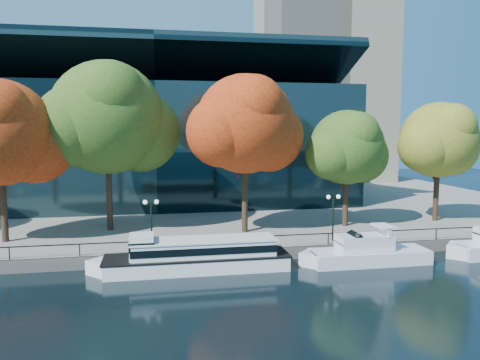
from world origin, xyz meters
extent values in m
plane|color=black|center=(0.00, 0.00, 0.00)|extent=(160.00, 160.00, 0.00)
cube|color=slate|center=(0.00, 36.50, 0.50)|extent=(90.00, 67.00, 1.00)
cube|color=#47443F|center=(0.00, 3.05, 0.50)|extent=(90.00, 0.25, 1.00)
cube|color=black|center=(0.00, 3.25, 1.95)|extent=(88.20, 0.08, 0.08)
cube|color=black|center=(0.00, 3.25, 1.45)|extent=(0.07, 0.07, 0.90)
cube|color=black|center=(-4.00, 32.00, 8.00)|extent=(50.00, 24.00, 16.00)
cube|color=black|center=(-4.00, 28.00, 17.50)|extent=(50.00, 17.14, 7.86)
cube|color=tan|center=(28.00, 55.00, 32.50)|extent=(22.00, 22.00, 65.00)
cube|color=white|center=(-1.18, 1.37, 0.54)|extent=(13.71, 3.33, 1.08)
cube|color=black|center=(-1.18, 1.37, 1.10)|extent=(13.98, 3.40, 0.12)
cube|color=white|center=(-8.04, 1.37, 0.54)|extent=(2.76, 2.76, 1.08)
cube|color=white|center=(-0.69, 1.37, 1.71)|extent=(10.69, 2.73, 1.17)
cube|color=black|center=(-0.69, 1.37, 1.76)|extent=(10.83, 2.80, 0.54)
cube|color=white|center=(-0.69, 1.37, 2.35)|extent=(10.97, 2.86, 0.10)
cube|color=white|center=(-5.29, 1.37, 2.01)|extent=(1.76, 2.33, 1.76)
cube|color=black|center=(-5.29, 1.37, 2.20)|extent=(1.81, 2.40, 0.69)
cube|color=silver|center=(12.44, 0.60, 0.54)|extent=(9.53, 2.72, 1.09)
cube|color=silver|center=(7.68, 0.60, 0.54)|extent=(2.09, 2.09, 1.09)
cube|color=silver|center=(12.44, 0.60, 1.11)|extent=(9.34, 2.67, 0.07)
cube|color=silver|center=(11.97, 0.60, 1.77)|extent=(4.29, 2.04, 1.18)
cube|color=black|center=(10.73, 0.60, 1.86)|extent=(1.88, 1.96, 1.49)
cube|color=silver|center=(13.59, 0.60, 2.63)|extent=(0.23, 2.12, 0.73)
cube|color=silver|center=(13.59, 0.60, 2.99)|extent=(1.27, 2.12, 0.14)
cube|color=silver|center=(20.37, 0.57, 0.57)|extent=(2.11, 2.11, 1.15)
cylinder|color=black|center=(-17.02, 9.34, 4.75)|extent=(0.56, 0.56, 7.49)
cylinder|color=black|center=(-16.52, 9.54, 7.69)|extent=(1.19, 1.80, 3.75)
sphere|color=maroon|center=(-17.02, 9.34, 10.37)|extent=(9.00, 9.00, 9.00)
sphere|color=maroon|center=(-14.55, 10.69, 9.24)|extent=(6.75, 6.75, 6.75)
cylinder|color=black|center=(-8.54, 12.50, 5.29)|extent=(0.56, 0.56, 8.57)
cylinder|color=black|center=(-8.04, 12.70, 8.66)|extent=(1.31, 2.02, 4.27)
cylinder|color=black|center=(-8.94, 12.20, 8.35)|extent=(1.20, 1.37, 3.82)
sphere|color=#2D4D18|center=(-8.54, 12.50, 11.72)|extent=(10.63, 10.63, 10.63)
sphere|color=#2D4D18|center=(-5.62, 14.10, 10.39)|extent=(7.97, 7.97, 7.97)
sphere|color=#2D4D18|center=(-11.20, 11.44, 10.92)|extent=(7.44, 7.44, 7.44)
sphere|color=#2D4D18|center=(-8.01, 10.38, 13.58)|extent=(6.38, 6.38, 6.38)
cylinder|color=black|center=(4.04, 9.34, 5.05)|extent=(0.56, 0.56, 8.09)
cylinder|color=black|center=(4.54, 9.54, 8.22)|extent=(1.26, 1.92, 4.04)
cylinder|color=black|center=(3.64, 9.04, 7.93)|extent=(1.15, 1.31, 3.61)
sphere|color=maroon|center=(4.04, 9.34, 11.11)|extent=(9.17, 9.17, 9.17)
sphere|color=maroon|center=(6.56, 10.72, 9.97)|extent=(6.88, 6.88, 6.88)
sphere|color=maroon|center=(1.75, 8.42, 10.42)|extent=(6.42, 6.42, 6.42)
sphere|color=maroon|center=(4.50, 7.51, 12.72)|extent=(5.50, 5.50, 5.50)
cylinder|color=black|center=(14.47, 10.25, 4.14)|extent=(0.56, 0.56, 6.28)
cylinder|color=black|center=(14.97, 10.45, 6.61)|extent=(1.05, 1.57, 3.16)
cylinder|color=black|center=(14.07, 9.95, 6.38)|extent=(0.97, 1.09, 2.82)
sphere|color=#2D4D18|center=(14.47, 10.25, 8.85)|extent=(7.33, 7.33, 7.33)
sphere|color=#2D4D18|center=(16.49, 11.35, 7.93)|extent=(5.50, 5.50, 5.50)
sphere|color=#2D4D18|center=(12.64, 9.52, 8.30)|extent=(5.13, 5.13, 5.13)
sphere|color=#2D4D18|center=(14.84, 8.78, 10.13)|extent=(4.40, 4.40, 4.40)
cylinder|color=black|center=(24.96, 11.03, 4.40)|extent=(0.56, 0.56, 6.81)
cylinder|color=black|center=(25.46, 11.23, 7.08)|extent=(1.11, 1.67, 3.42)
cylinder|color=black|center=(24.56, 10.73, 6.84)|extent=(1.02, 1.16, 3.05)
sphere|color=#65691C|center=(24.96, 11.03, 9.51)|extent=(7.87, 7.87, 7.87)
sphere|color=#65691C|center=(27.12, 12.21, 8.53)|extent=(5.90, 5.90, 5.90)
sphere|color=#65691C|center=(22.99, 10.25, 8.92)|extent=(5.51, 5.51, 5.51)
sphere|color=#65691C|center=(25.35, 9.46, 10.89)|extent=(4.72, 4.72, 4.72)
cylinder|color=black|center=(-4.59, 4.50, 2.80)|extent=(0.14, 0.14, 3.60)
cube|color=black|center=(-4.59, 4.50, 4.65)|extent=(0.90, 0.06, 0.06)
sphere|color=white|center=(-5.04, 4.50, 4.85)|extent=(0.36, 0.36, 0.36)
sphere|color=white|center=(-4.14, 4.50, 4.85)|extent=(0.36, 0.36, 0.36)
cylinder|color=black|center=(10.88, 4.50, 2.80)|extent=(0.14, 0.14, 3.60)
cube|color=black|center=(10.88, 4.50, 4.65)|extent=(0.90, 0.06, 0.06)
sphere|color=white|center=(10.43, 4.50, 4.85)|extent=(0.36, 0.36, 0.36)
sphere|color=white|center=(11.33, 4.50, 4.85)|extent=(0.36, 0.36, 0.36)
camera|label=1|loc=(-4.29, -33.21, 10.76)|focal=35.00mm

